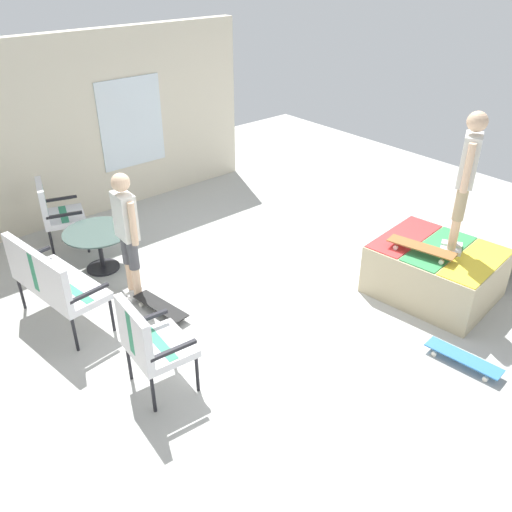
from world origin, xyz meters
TOP-DOWN VIEW (x-y plane):
  - ground_plane at (0.00, 0.00)m, footprint 12.00×12.00m
  - house_facade at (3.80, 0.49)m, footprint 0.23×6.00m
  - skate_ramp at (-1.19, -1.78)m, footprint 1.61×2.19m
  - patio_bench at (1.26, 2.08)m, footprint 1.31×0.71m
  - patio_chair_near_house at (2.96, 1.32)m, footprint 0.76×0.71m
  - patio_chair_by_wall at (-0.39, 1.80)m, footprint 0.67×0.60m
  - patio_table at (2.05, 1.12)m, footprint 0.90×0.90m
  - person_watching at (1.21, 1.11)m, footprint 0.48×0.26m
  - person_skater at (-1.30, -1.82)m, footprint 0.34×0.43m
  - skateboard_by_bench at (0.67, 1.06)m, footprint 0.82×0.31m
  - skateboard_spare at (-2.18, -0.85)m, footprint 0.82×0.28m
  - skateboard_on_ramp at (-1.13, -1.45)m, footprint 0.82×0.37m

SIDE VIEW (x-z plane):
  - ground_plane at x=0.00m, z-range -0.10..0.00m
  - skateboard_by_bench at x=0.67m, z-range 0.03..0.14m
  - skateboard_spare at x=-2.18m, z-range 0.03..0.14m
  - skate_ramp at x=-1.19m, z-range 0.00..0.65m
  - patio_table at x=2.05m, z-range 0.12..0.69m
  - patio_chair_near_house at x=2.96m, z-range 0.10..1.12m
  - patio_chair_by_wall at x=-0.39m, z-range 0.10..1.12m
  - patio_bench at x=1.26m, z-range 0.11..1.13m
  - skateboard_on_ramp at x=-1.13m, z-range 0.69..0.79m
  - person_watching at x=1.21m, z-range 0.13..1.75m
  - house_facade at x=3.80m, z-range 0.00..2.77m
  - person_skater at x=-1.30m, z-range 0.79..2.45m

